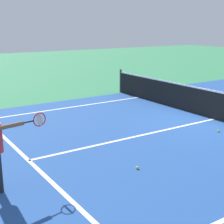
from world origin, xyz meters
name	(u,v)px	position (x,y,z in m)	size (l,w,h in m)	color
ground_plane	(214,119)	(0.00, 0.00, 0.00)	(60.00, 60.00, 0.00)	#337F51
court_surface_inbounds	(214,119)	(0.00, 0.00, 0.00)	(10.62, 24.40, 0.00)	#234C93
line_service_near	(29,160)	(0.00, -6.40, 0.00)	(8.22, 0.10, 0.01)	white
line_center_service	(138,136)	(0.00, -3.20, 0.00)	(0.10, 6.40, 0.01)	white
net	(215,105)	(0.00, 0.00, 0.49)	(11.04, 0.09, 1.07)	#33383D
tennis_ball_mid_court	(137,168)	(1.76, -4.58, 0.03)	(0.07, 0.07, 0.07)	#CCE033
tennis_ball_near_net	(218,131)	(0.99, -0.99, 0.03)	(0.07, 0.07, 0.07)	#CCE033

